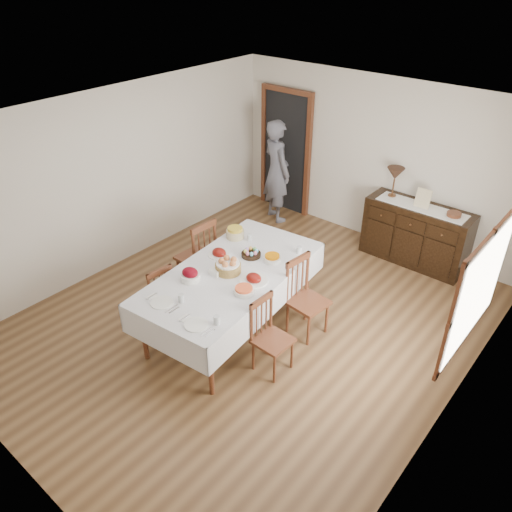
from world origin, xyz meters
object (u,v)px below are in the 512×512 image
Objects in this scene: chair_right_near at (270,335)px; table_lamp at (395,174)px; person at (277,168)px; dining_table at (231,278)px; sideboard at (416,234)px; chair_left_near at (157,295)px; chair_left_far at (198,255)px; chair_right_far at (305,297)px.

chair_right_near is 2.01× the size of table_lamp.
person is at bearing -172.96° from table_lamp.
dining_table is 3.14m from sideboard.
chair_left_near is (-0.75, -0.56, -0.29)m from dining_table.
chair_right_near is at bearing -23.57° from dining_table.
dining_table is at bearing 131.94° from chair_left_near.
chair_left_far is at bearing -119.69° from table_lamp.
sideboard is (1.06, 2.94, -0.28)m from dining_table.
sideboard reaches higher than dining_table.
chair_right_near is at bearing 106.14° from chair_left_near.
dining_table is 2.86× the size of chair_left_near.
chair_left_far reaches higher than dining_table.
chair_left_near reaches higher than dining_table.
chair_left_near is 1.94× the size of table_lamp.
sideboard is (1.99, 2.60, -0.08)m from chair_left_far.
table_lamp is (-0.49, 0.04, 0.82)m from sideboard.
chair_left_far is at bearing 154.33° from dining_table.
person is (-2.24, 2.99, 0.48)m from chair_right_near.
sideboard reaches higher than chair_left_near.
chair_right_near is at bearing 149.25° from person.
chair_right_far is at bearing -86.41° from table_lamp.
chair_right_far is at bearing 131.34° from chair_left_near.
sideboard is at bearing -2.97° from chair_right_near.
sideboard reaches higher than chair_right_near.
chair_left_far reaches higher than chair_right_near.
chair_right_near is 0.49× the size of person.
dining_table is at bearing -109.89° from sideboard.
dining_table is 2.76× the size of chair_right_near.
dining_table is 2.49× the size of chair_right_far.
chair_right_far is at bearing 98.81° from chair_left_far.
chair_left_far is at bearing -127.41° from sideboard.
table_lamp reaches higher than dining_table.
chair_left_far is 2.48m from person.
person is at bearing -175.14° from sideboard.
chair_left_far is at bearing 102.42° from chair_right_far.
table_lamp is (2.01, 0.25, 0.34)m from person.
person is at bearing 38.45° from chair_right_near.
chair_right_far is at bearing 156.86° from person.
dining_table is 0.99m from chair_left_near.
dining_table is 3.09m from person.
sideboard is at bearing 157.84° from chair_left_near.
chair_right_far reaches higher than chair_left_near.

